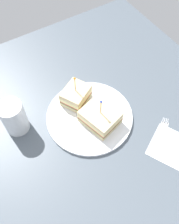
{
  "coord_description": "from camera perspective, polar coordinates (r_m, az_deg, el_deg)",
  "views": [
    {
      "loc": [
        -21.02,
        -33.99,
        65.13
      ],
      "look_at": [
        0.0,
        0.0,
        3.04
      ],
      "focal_mm": 39.46,
      "sensor_mm": 36.0,
      "label": 1
    }
  ],
  "objects": [
    {
      "name": "plate",
      "position": [
        0.76,
        0.0,
        -1.03
      ],
      "size": [
        26.51,
        26.51,
        1.04
      ],
      "primitive_type": "cylinder",
      "color": "white",
      "rests_on": "ground_plane"
    },
    {
      "name": "napkin",
      "position": [
        0.75,
        17.98,
        -7.48
      ],
      "size": [
        14.93,
        14.45,
        0.15
      ],
      "primitive_type": "cube",
      "rotation": [
        0.0,
        0.0,
        6.77
      ],
      "color": "white",
      "rests_on": "ground_plane"
    },
    {
      "name": "sandwich_half_front",
      "position": [
        0.77,
        -3.16,
        3.84
      ],
      "size": [
        10.57,
        10.02,
        11.09
      ],
      "color": "beige",
      "rests_on": "plate"
    },
    {
      "name": "drink_glass",
      "position": [
        0.74,
        -17.04,
        -1.35
      ],
      "size": [
        7.04,
        7.04,
        10.92
      ],
      "color": "#B74C33",
      "rests_on": "ground_plane"
    },
    {
      "name": "fork",
      "position": [
        0.77,
        16.78,
        -4.32
      ],
      "size": [
        10.45,
        9.22,
        0.35
      ],
      "color": "silver",
      "rests_on": "ground_plane"
    },
    {
      "name": "sandwich_half_back",
      "position": [
        0.72,
        2.47,
        -1.16
      ],
      "size": [
        11.2,
        12.26,
        10.59
      ],
      "color": "beige",
      "rests_on": "plate"
    },
    {
      "name": "ground_plane",
      "position": [
        0.77,
        0.0,
        -1.62
      ],
      "size": [
        92.04,
        92.04,
        2.0
      ],
      "primitive_type": "cube",
      "color": "#4C5660"
    }
  ]
}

